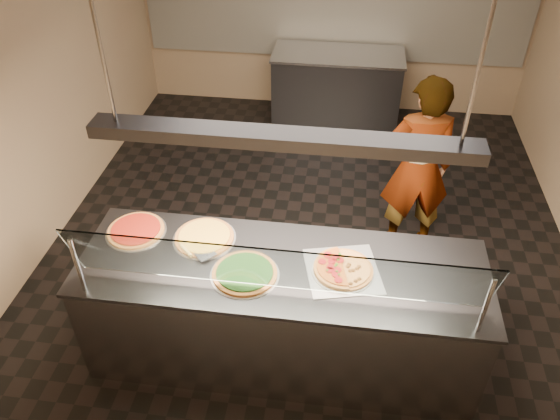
# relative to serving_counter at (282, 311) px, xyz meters

# --- Properties ---
(ground) EXTENTS (5.00, 6.00, 0.02)m
(ground) POSITION_rel_serving_counter_xyz_m (0.09, 1.31, -0.48)
(ground) COLOR black
(ground) RESTS_ON ground
(wall_left) EXTENTS (0.02, 6.00, 3.00)m
(wall_left) POSITION_rel_serving_counter_xyz_m (-2.42, 1.31, 1.03)
(wall_left) COLOR #998262
(wall_left) RESTS_ON ground
(tile_band) EXTENTS (4.90, 0.02, 1.20)m
(tile_band) POSITION_rel_serving_counter_xyz_m (0.09, 4.29, 0.83)
(tile_band) COLOR silver
(tile_band) RESTS_ON wall_back
(serving_counter) EXTENTS (2.87, 0.94, 0.93)m
(serving_counter) POSITION_rel_serving_counter_xyz_m (0.00, 0.00, 0.00)
(serving_counter) COLOR #B7B7BC
(serving_counter) RESTS_ON ground
(sneeze_guard) EXTENTS (2.63, 0.18, 0.54)m
(sneeze_guard) POSITION_rel_serving_counter_xyz_m (0.00, -0.34, 0.76)
(sneeze_guard) COLOR #B7B7BC
(sneeze_guard) RESTS_ON serving_counter
(perforated_tray) EXTENTS (0.59, 0.59, 0.01)m
(perforated_tray) POSITION_rel_serving_counter_xyz_m (0.42, 0.01, 0.47)
(perforated_tray) COLOR silver
(perforated_tray) RESTS_ON serving_counter
(half_pizza_pepperoni) EXTENTS (0.29, 0.44, 0.05)m
(half_pizza_pepperoni) POSITION_rel_serving_counter_xyz_m (0.32, 0.01, 0.50)
(half_pizza_pepperoni) COLOR brown
(half_pizza_pepperoni) RESTS_ON perforated_tray
(half_pizza_sausage) EXTENTS (0.29, 0.44, 0.04)m
(half_pizza_sausage) POSITION_rel_serving_counter_xyz_m (0.52, 0.00, 0.49)
(half_pizza_sausage) COLOR brown
(half_pizza_sausage) RESTS_ON perforated_tray
(pizza_spinach) EXTENTS (0.48, 0.48, 0.03)m
(pizza_spinach) POSITION_rel_serving_counter_xyz_m (-0.24, -0.12, 0.48)
(pizza_spinach) COLOR silver
(pizza_spinach) RESTS_ON serving_counter
(pizza_cheese) EXTENTS (0.46, 0.46, 0.03)m
(pizza_cheese) POSITION_rel_serving_counter_xyz_m (-0.60, 0.21, 0.48)
(pizza_cheese) COLOR silver
(pizza_cheese) RESTS_ON serving_counter
(pizza_tomato) EXTENTS (0.45, 0.45, 0.03)m
(pizza_tomato) POSITION_rel_serving_counter_xyz_m (-1.13, 0.22, 0.48)
(pizza_tomato) COLOR silver
(pizza_tomato) RESTS_ON serving_counter
(pizza_spatula) EXTENTS (0.29, 0.17, 0.02)m
(pizza_spatula) POSITION_rel_serving_counter_xyz_m (-0.63, 0.04, 0.49)
(pizza_spatula) COLOR #B7B7BC
(pizza_spatula) RESTS_ON pizza_spinach
(prep_table) EXTENTS (1.64, 0.74, 0.93)m
(prep_table) POSITION_rel_serving_counter_xyz_m (0.20, 3.86, 0.00)
(prep_table) COLOR #3A3A40
(prep_table) RESTS_ON ground
(worker) EXTENTS (0.69, 0.51, 1.75)m
(worker) POSITION_rel_serving_counter_xyz_m (1.02, 1.47, 0.41)
(worker) COLOR #383342
(worker) RESTS_ON ground
(heat_lamp_housing) EXTENTS (2.30, 0.18, 0.08)m
(heat_lamp_housing) POSITION_rel_serving_counter_xyz_m (0.00, 0.00, 1.48)
(heat_lamp_housing) COLOR #3A3A40
(heat_lamp_housing) RESTS_ON ceiling
(lamp_rod_left) EXTENTS (0.02, 0.02, 1.01)m
(lamp_rod_left) POSITION_rel_serving_counter_xyz_m (-1.00, 0.00, 2.03)
(lamp_rod_left) COLOR #B7B7BC
(lamp_rod_left) RESTS_ON ceiling
(lamp_rod_right) EXTENTS (0.02, 0.02, 1.01)m
(lamp_rod_right) POSITION_rel_serving_counter_xyz_m (1.00, 0.00, 2.03)
(lamp_rod_right) COLOR #B7B7BC
(lamp_rod_right) RESTS_ON ceiling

